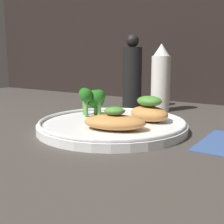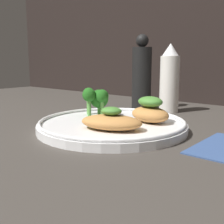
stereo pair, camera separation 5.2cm
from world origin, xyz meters
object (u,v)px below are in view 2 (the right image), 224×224
sauce_bottle (170,80)px  pepper_grinder (142,75)px  plate (112,125)px  broccoli_bunch (96,98)px

sauce_bottle → pepper_grinder: pepper_grinder is taller
sauce_bottle → pepper_grinder: bearing=180.0°
plate → pepper_grinder: pepper_grinder is taller
broccoli_bunch → plate: bearing=-24.9°
pepper_grinder → plate: bearing=-67.9°
broccoli_bunch → sauce_bottle: bearing=73.7°
plate → pepper_grinder: (-9.62, 23.69, 7.96)cm
broccoli_bunch → sauce_bottle: 21.42cm
broccoli_bunch → pepper_grinder: size_ratio=0.32×
sauce_bottle → pepper_grinder: 8.43cm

